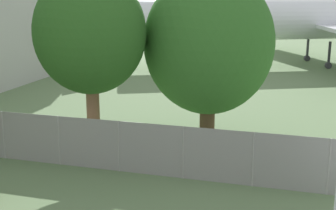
{
  "coord_description": "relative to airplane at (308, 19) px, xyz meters",
  "views": [
    {
      "loc": [
        3.99,
        -5.85,
        6.86
      ],
      "look_at": [
        -1.45,
        12.91,
        2.0
      ],
      "focal_mm": 50.0,
      "sensor_mm": 36.0,
      "label": 1
    }
  ],
  "objects": [
    {
      "name": "perimeter_fence",
      "position": [
        -4.26,
        -29.07,
        -3.18
      ],
      "size": [
        56.07,
        0.07,
        2.02
      ],
      "color": "gray",
      "rests_on": "ground"
    },
    {
      "name": "airplane",
      "position": [
        0.0,
        0.0,
        0.0
      ],
      "size": [
        38.28,
        31.4,
        11.62
      ],
      "rotation": [
        0.0,
        0.0,
        -2.72
      ],
      "color": "silver",
      "rests_on": "ground"
    },
    {
      "name": "tree_left_of_cabin",
      "position": [
        -4.11,
        -25.43,
        0.44
      ],
      "size": [
        5.5,
        5.5,
        7.67
      ],
      "color": "#4C3823",
      "rests_on": "ground"
    },
    {
      "name": "tree_far_right",
      "position": [
        -8.26,
        -28.13,
        1.0
      ],
      "size": [
        4.38,
        4.38,
        7.63
      ],
      "color": "brown",
      "rests_on": "ground"
    }
  ]
}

